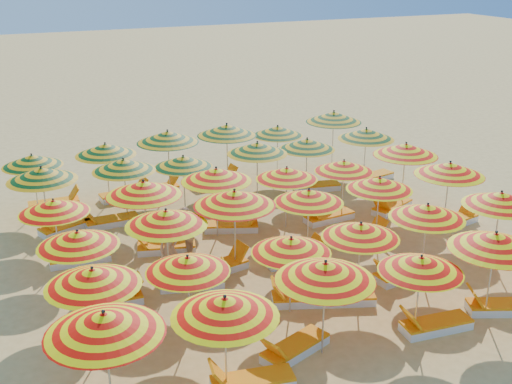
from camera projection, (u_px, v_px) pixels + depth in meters
ground at (263, 247)px, 19.45m from camera, size 120.00×120.00×0.00m
umbrella_0 at (104, 323)px, 11.59m from camera, size 2.88×2.88×2.37m
umbrella_1 at (225, 307)px, 12.31m from camera, size 2.29×2.29×2.25m
umbrella_2 at (325, 271)px, 13.58m from camera, size 2.86×2.86×2.31m
umbrella_3 at (421, 264)px, 14.40m from camera, size 2.19×2.19×2.05m
umbrella_4 at (495, 241)px, 14.99m from camera, size 2.57×2.57×2.31m
umbrella_6 at (93, 277)px, 13.55m from camera, size 2.31×2.31×2.19m
umbrella_7 at (188, 264)px, 14.39m from camera, size 2.16×2.16×2.05m
umbrella_8 at (291, 245)px, 15.30m from camera, size 1.96×1.96×2.06m
umbrella_9 at (361, 231)px, 16.02m from camera, size 2.34×2.34×2.10m
umbrella_10 at (427, 212)px, 17.06m from camera, size 2.68×2.68×2.16m
umbrella_11 at (501, 199)px, 17.77m from camera, size 2.70×2.70×2.22m
umbrella_12 at (78, 239)px, 15.51m from camera, size 2.44×2.44×2.12m
umbrella_13 at (166, 218)px, 16.42m from camera, size 2.81×2.81×2.27m
umbrella_14 at (235, 198)px, 17.40m from camera, size 2.64×2.64×2.40m
umbrella_15 at (309, 196)px, 18.20m from camera, size 2.12×2.12×2.13m
umbrella_16 at (379, 184)px, 19.21m from camera, size 2.62×2.62×2.13m
umbrella_17 at (450, 169)px, 19.98m from camera, size 2.84×2.84×2.32m
umbrella_18 at (54, 207)px, 17.61m from camera, size 2.59×2.59×2.07m
umbrella_19 at (144, 188)px, 18.28m from camera, size 2.65×2.65×2.34m
umbrella_20 at (216, 175)px, 19.48m from camera, size 2.34×2.34×2.31m
umbrella_21 at (287, 173)px, 20.21m from camera, size 2.60×2.60×2.08m
umbrella_22 at (344, 166)px, 21.01m from camera, size 2.20×2.20×2.05m
umbrella_23 at (406, 150)px, 21.85m from camera, size 2.42×2.42×2.35m
umbrella_24 at (42, 174)px, 19.63m from camera, size 2.51×2.51×2.27m
umbrella_25 at (124, 165)px, 20.70m from camera, size 2.53×2.53×2.19m
umbrella_26 at (183, 162)px, 21.34m from camera, size 2.41×2.41×2.09m
umbrella_27 at (257, 148)px, 22.30m from camera, size 2.81×2.81×2.25m
umbrella_28 at (307, 144)px, 23.09m from camera, size 2.69×2.69×2.15m
umbrella_29 at (366, 134)px, 24.06m from camera, size 2.62×2.62×2.25m
umbrella_30 at (32, 161)px, 21.35m from camera, size 2.37×2.37×2.12m
umbrella_31 at (105, 149)px, 22.21m from camera, size 2.14×2.14×2.24m
umbrella_32 at (168, 137)px, 23.19m from camera, size 2.93×2.93×2.40m
umbrella_33 at (227, 130)px, 24.09m from camera, size 2.74×2.74×2.39m
umbrella_34 at (278, 131)px, 24.98m from camera, size 2.59×2.59×2.10m
umbrella_35 at (334, 117)px, 26.01m from camera, size 2.55×2.55×2.40m
lounger_0 at (250, 382)px, 13.09m from camera, size 1.80×0.85×0.69m
lounger_1 at (294, 348)px, 14.20m from camera, size 1.83×1.15×0.69m
lounger_2 at (434, 325)px, 15.09m from camera, size 1.78×0.73×0.69m
lounger_3 at (500, 307)px, 15.86m from camera, size 1.82×1.20×0.69m
lounger_4 at (304, 298)px, 16.25m from camera, size 1.83×1.13×0.69m
lounger_5 at (339, 297)px, 16.30m from camera, size 1.83×1.15×0.69m
lounger_6 at (402, 273)px, 17.50m from camera, size 1.79×0.79×0.69m
lounger_7 at (505, 252)px, 18.73m from camera, size 1.83×1.07×0.69m
lounger_8 at (110, 300)px, 16.16m from camera, size 1.76×0.66×0.69m
lounger_9 at (194, 281)px, 17.08m from camera, size 1.82×0.98×0.69m
lounger_10 at (219, 267)px, 17.86m from camera, size 1.81×0.90×0.69m
lounger_11 at (295, 257)px, 18.43m from camera, size 1.74×0.60×0.69m
lounger_12 at (360, 238)px, 19.70m from camera, size 1.75×0.63×0.69m
lounger_13 at (456, 220)px, 20.97m from camera, size 1.81×0.92×0.69m
lounger_14 at (78, 258)px, 18.39m from camera, size 1.75×0.64×0.69m
lounger_15 at (165, 247)px, 19.07m from camera, size 1.82×1.01×0.69m
lounger_16 at (233, 226)px, 20.53m from camera, size 1.83×1.16×0.69m
lounger_17 at (328, 217)px, 21.26m from camera, size 1.78×0.74×0.69m
lounger_18 at (391, 207)px, 22.08m from camera, size 1.82×1.21×0.69m
lounger_19 at (65, 227)px, 20.46m from camera, size 1.82×1.17×0.69m
lounger_20 at (111, 221)px, 20.93m from camera, size 1.74×0.61×0.69m
lounger_21 at (316, 186)px, 24.02m from camera, size 1.81×0.90×0.69m
lounger_22 at (372, 177)px, 25.00m from camera, size 1.81×0.92×0.69m
lounger_23 at (55, 203)px, 22.37m from camera, size 1.76×0.65×0.69m
lounger_24 at (125, 194)px, 23.21m from camera, size 1.78×0.73×0.69m
lounger_25 at (157, 189)px, 23.74m from camera, size 1.73×0.58×0.69m
lounger_26 at (216, 181)px, 24.52m from camera, size 1.79×0.78×0.69m
beachgoer_b at (185, 234)px, 18.39m from camera, size 0.71×0.85×1.58m
beachgoer_a at (169, 248)px, 17.54m from camera, size 0.61×0.43×1.56m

